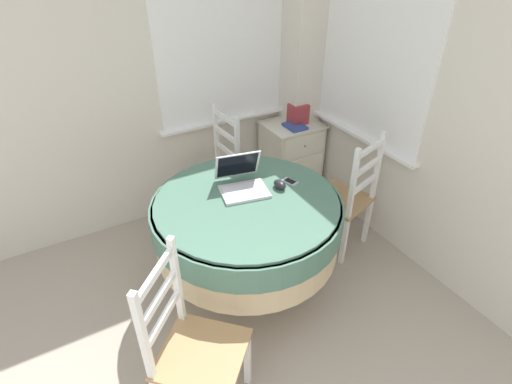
{
  "coord_description": "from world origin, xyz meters",
  "views": [
    {
      "loc": [
        0.18,
        -0.05,
        2.16
      ],
      "look_at": [
        1.27,
        1.89,
        0.68
      ],
      "focal_mm": 28.0,
      "sensor_mm": 36.0,
      "label": 1
    }
  ],
  "objects": [
    {
      "name": "dining_chair_near_back_window",
      "position": [
        1.27,
        2.6,
        0.45
      ],
      "size": [
        0.44,
        0.42,
        0.98
      ],
      "color": "#A87F51",
      "rests_on": "ground_plane"
    },
    {
      "name": "cell_phone",
      "position": [
        1.46,
        1.78,
        0.77
      ],
      "size": [
        0.08,
        0.12,
        0.01
      ],
      "color": "#B2B7BC",
      "rests_on": "round_dining_table"
    },
    {
      "name": "round_dining_table",
      "position": [
        1.12,
        1.74,
        0.6
      ],
      "size": [
        1.2,
        1.2,
        0.76
      ],
      "color": "#4C3D2D",
      "rests_on": "ground_plane"
    },
    {
      "name": "laptop",
      "position": [
        1.15,
        1.87,
        0.81
      ],
      "size": [
        0.35,
        0.36,
        0.22
      ],
      "color": "silver",
      "rests_on": "round_dining_table"
    },
    {
      "name": "corner_room_shell",
      "position": [
        1.39,
        1.88,
        1.28
      ],
      "size": [
        4.63,
        4.79,
        2.55
      ],
      "color": "beige",
      "rests_on": "ground_plane"
    },
    {
      "name": "corner_cabinet",
      "position": [
        2.09,
        2.68,
        0.35
      ],
      "size": [
        0.5,
        0.43,
        0.69
      ],
      "color": "silver",
      "rests_on": "ground_plane"
    },
    {
      "name": "computer_mouse",
      "position": [
        1.36,
        1.75,
        0.79
      ],
      "size": [
        0.07,
        0.1,
        0.05
      ],
      "color": "black",
      "rests_on": "round_dining_table"
    },
    {
      "name": "dining_chair_near_right_window",
      "position": [
        1.99,
        1.79,
        0.45
      ],
      "size": [
        0.5,
        0.51,
        0.98
      ],
      "color": "#A87F51",
      "rests_on": "ground_plane"
    },
    {
      "name": "storage_box",
      "position": [
        2.14,
        2.68,
        0.78
      ],
      "size": [
        0.15,
        0.14,
        0.17
      ],
      "color": "#9E3338",
      "rests_on": "corner_cabinet"
    },
    {
      "name": "book_on_cabinet",
      "position": [
        2.06,
        2.61,
        0.71
      ],
      "size": [
        0.15,
        0.2,
        0.02
      ],
      "color": "#33478C",
      "rests_on": "corner_cabinet"
    },
    {
      "name": "dining_chair_camera_near",
      "position": [
        0.49,
        1.15,
        0.45
      ],
      "size": [
        0.57,
        0.57,
        0.98
      ],
      "color": "#A87F51",
      "rests_on": "ground_plane"
    }
  ]
}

